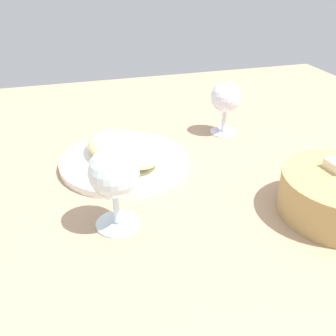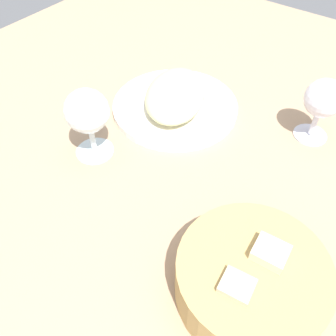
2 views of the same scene
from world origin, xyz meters
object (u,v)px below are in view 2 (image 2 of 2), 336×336
Objects in this scene: bread_basket at (251,279)px; wine_glass_near at (87,114)px; wine_glass_far at (323,101)px; plate at (175,107)px.

wine_glass_near is at bearing -101.30° from bread_basket.
wine_glass_near is at bearing -47.25° from wine_glass_far.
bread_basket is (25.49, 30.06, 2.77)cm from plate.
wine_glass_near is (18.59, -4.51, 7.98)cm from plate.
plate is at bearing -130.30° from bread_basket.
plate is at bearing -70.67° from wine_glass_far.
wine_glass_far is at bearing 109.33° from plate.
wine_glass_near is 1.08× the size of wine_glass_far.
plate is at bearing 166.37° from wine_glass_near.
bread_basket is at bearing 8.16° from wine_glass_far.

